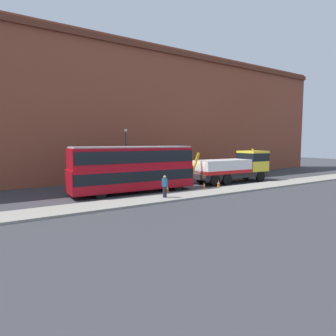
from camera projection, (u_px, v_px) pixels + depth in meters
name	position (u px, v px, depth m)	size (l,w,h in m)	color
ground_plane	(190.00, 186.00, 28.78)	(120.00, 120.00, 0.00)	#38383D
near_kerb	(218.00, 191.00, 25.25)	(60.00, 2.80, 0.15)	gray
building_facade	(152.00, 112.00, 34.54)	(60.00, 1.50, 16.00)	brown
recovery_tow_truck	(235.00, 166.00, 31.40)	(10.18, 2.89, 3.67)	#2D2D2D
double_decker_bus	(134.00, 167.00, 24.78)	(11.10, 2.86, 4.06)	#B70C19
pedestrian_onlooker	(165.00, 187.00, 22.02)	(0.44, 0.48, 1.71)	#232333
traffic_cone_near_bus	(167.00, 189.00, 24.85)	(0.36, 0.36, 0.72)	orange
traffic_cone_midway	(204.00, 186.00, 26.63)	(0.36, 0.36, 0.72)	orange
traffic_cone_near_truck	(219.00, 184.00, 27.89)	(0.36, 0.36, 0.72)	orange
street_lamp	(126.00, 151.00, 30.73)	(0.36, 0.36, 5.83)	#38383D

